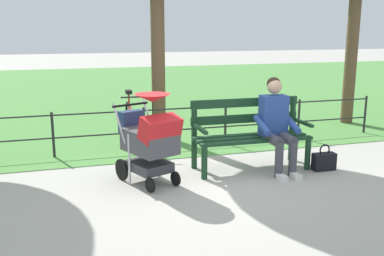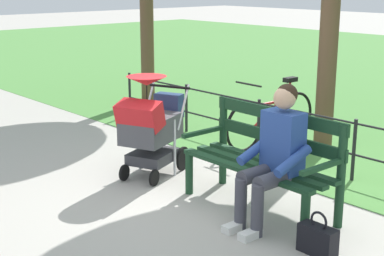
{
  "view_description": "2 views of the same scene",
  "coord_description": "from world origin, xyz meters",
  "px_view_note": "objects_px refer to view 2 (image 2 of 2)",
  "views": [
    {
      "loc": [
        1.95,
        5.4,
        1.93
      ],
      "look_at": [
        0.32,
        -0.01,
        0.65
      ],
      "focal_mm": 41.46,
      "sensor_mm": 36.0,
      "label": 1
    },
    {
      "loc": [
        -3.98,
        3.89,
        2.17
      ],
      "look_at": [
        0.38,
        -0.0,
        0.64
      ],
      "focal_mm": 53.55,
      "sensor_mm": 36.0,
      "label": 2
    }
  ],
  "objects_px": {
    "person_on_bench": "(275,152)",
    "stroller": "(151,125)",
    "park_bench": "(265,156)",
    "bicycle": "(272,119)",
    "handbag": "(318,239)"
  },
  "relations": [
    {
      "from": "handbag",
      "to": "person_on_bench",
      "type": "bearing_deg",
      "value": -17.15
    },
    {
      "from": "park_bench",
      "to": "bicycle",
      "type": "bearing_deg",
      "value": -51.29
    },
    {
      "from": "handbag",
      "to": "bicycle",
      "type": "relative_size",
      "value": 0.22
    },
    {
      "from": "stroller",
      "to": "park_bench",
      "type": "bearing_deg",
      "value": -170.29
    },
    {
      "from": "park_bench",
      "to": "bicycle",
      "type": "xyz_separation_m",
      "value": [
        1.37,
        -1.71,
        -0.16
      ]
    },
    {
      "from": "stroller",
      "to": "bicycle",
      "type": "distance_m",
      "value": 1.97
    },
    {
      "from": "park_bench",
      "to": "bicycle",
      "type": "relative_size",
      "value": 0.97
    },
    {
      "from": "bicycle",
      "to": "park_bench",
      "type": "bearing_deg",
      "value": 128.71
    },
    {
      "from": "park_bench",
      "to": "bicycle",
      "type": "height_order",
      "value": "park_bench"
    },
    {
      "from": "bicycle",
      "to": "stroller",
      "type": "bearing_deg",
      "value": 87.39
    },
    {
      "from": "stroller",
      "to": "person_on_bench",
      "type": "bearing_deg",
      "value": -179.15
    },
    {
      "from": "person_on_bench",
      "to": "handbag",
      "type": "distance_m",
      "value": 0.87
    },
    {
      "from": "person_on_bench",
      "to": "stroller",
      "type": "bearing_deg",
      "value": 0.85
    },
    {
      "from": "stroller",
      "to": "bicycle",
      "type": "relative_size",
      "value": 0.69
    },
    {
      "from": "park_bench",
      "to": "stroller",
      "type": "distance_m",
      "value": 1.48
    }
  ]
}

